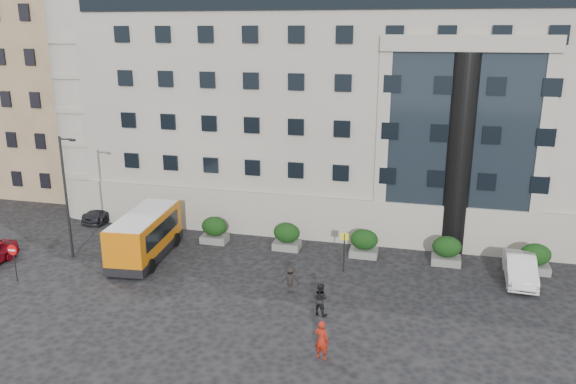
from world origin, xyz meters
name	(u,v)px	position (x,y,z in m)	size (l,w,h in m)	color
ground	(231,298)	(0.00, 0.00, 0.00)	(120.00, 120.00, 0.00)	black
civic_building	(382,94)	(6.00, 22.00, 9.00)	(44.00, 24.00, 18.00)	gray
entrance_column	(459,156)	(12.00, 10.30, 6.50)	(1.80, 1.80, 13.00)	black
apartment_near	(58,77)	(-24.00, 20.00, 10.00)	(14.00, 14.00, 20.00)	#81644B
apartment_far	(127,57)	(-27.00, 38.00, 11.00)	(13.00, 13.00, 22.00)	brown
hedge_a	(214,230)	(-4.00, 7.80, 0.93)	(1.80, 1.26, 1.84)	#5A5A58
hedge_b	(287,236)	(1.20, 7.80, 0.93)	(1.80, 1.26, 1.84)	#5A5A58
hedge_c	(364,243)	(6.40, 7.80, 0.93)	(1.80, 1.26, 1.84)	#5A5A58
hedge_d	(447,250)	(11.60, 7.80, 0.93)	(1.80, 1.26, 1.84)	#5A5A58
hedge_e	(535,258)	(16.80, 7.80, 0.93)	(1.80, 1.26, 1.84)	#5A5A58
street_lamp	(67,193)	(-11.94, 3.00, 4.37)	(1.16, 0.18, 8.00)	#262628
bus_stop_sign	(344,246)	(5.50, 5.00, 1.73)	(0.50, 0.08, 2.52)	#262628
no_entry_sign	(13,255)	(-13.00, -1.04, 1.65)	(0.64, 0.16, 2.32)	#262628
minibus	(145,234)	(-7.31, 4.14, 1.64)	(3.22, 7.32, 2.97)	#C46109
red_truck	(135,197)	(-12.61, 12.51, 1.31)	(3.06, 5.09, 2.56)	maroon
parked_car_c	(106,210)	(-14.18, 10.65, 0.68)	(1.90, 4.66, 1.35)	black
parked_car_d	(155,199)	(-11.71, 14.10, 0.72)	(2.38, 5.17, 1.44)	black
white_taxi	(520,269)	(15.76, 6.27, 0.77)	(1.64, 4.70, 1.55)	silver
pedestrian_a	(322,340)	(5.95, -4.60, 0.94)	(0.68, 0.45, 1.87)	maroon
pedestrian_b	(320,299)	(5.10, -0.57, 0.87)	(0.85, 0.66, 1.74)	black
pedestrian_c	(290,280)	(3.00, 1.50, 0.79)	(1.02, 0.58, 1.57)	black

